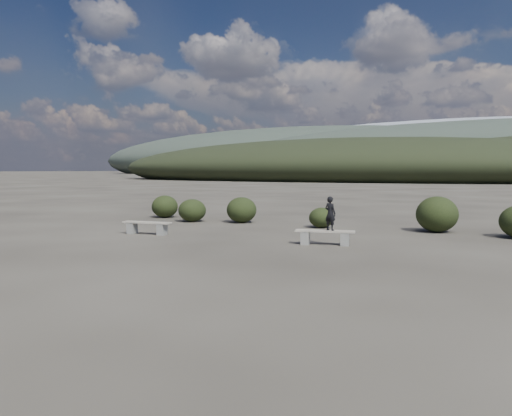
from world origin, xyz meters
The scene contains 10 objects.
ground centered at (0.00, 0.00, 0.00)m, with size 1200.00×1200.00×0.00m, color #2E2A24.
bench_left centered at (-4.00, 3.81, 0.27)m, with size 1.80×0.64×0.44m.
bench_right centered at (2.31, 4.36, 0.27)m, with size 1.80×0.81×0.44m.
seated_person centered at (2.46, 4.40, 0.95)m, with size 0.37×0.24×1.02m, color black.
shrub_a centered at (-5.06, 8.05, 0.49)m, with size 1.20×1.20×0.98m, color black.
shrub_b centered at (-2.97, 8.68, 0.54)m, with size 1.27×1.27×1.09m, color black.
shrub_c centered at (0.68, 8.50, 0.39)m, with size 0.98×0.98×0.78m, color black.
shrub_d centered at (4.83, 9.16, 0.65)m, with size 1.48×1.48×1.29m, color black.
shrub_f centered at (-7.29, 9.01, 0.52)m, with size 1.23×1.23×1.04m, color black.
mountain_ridges centered at (-7.48, 339.06, 10.84)m, with size 500.00×400.00×56.00m.
Camera 1 is at (7.35, -9.66, 2.24)m, focal length 35.00 mm.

